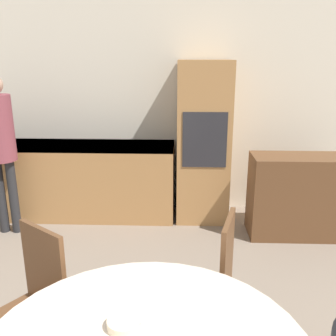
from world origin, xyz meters
TOP-DOWN VIEW (x-y plane):
  - wall_back at (0.00, 4.85)m, footprint 7.18×0.05m
  - kitchen_counter at (-1.38, 4.50)m, footprint 2.73×0.60m
  - oven_unit at (0.32, 4.51)m, footprint 0.59×0.59m
  - sideboard at (1.35, 4.06)m, footprint 1.07×0.45m
  - chair_far_left at (-0.77, 2.10)m, footprint 0.56×0.56m
  - chair_far_right at (0.28, 2.36)m, footprint 0.49×0.49m
  - bowl_far at (-0.16, 1.62)m, footprint 0.15×0.15m

SIDE VIEW (x-z plane):
  - sideboard at x=1.35m, z-range 0.00..0.88m
  - kitchen_counter at x=-1.38m, z-range 0.01..0.90m
  - chair_far_left at x=-0.77m, z-range 0.05..1.00m
  - chair_far_right at x=0.28m, z-range 0.05..1.00m
  - bowl_far at x=-0.16m, z-range 0.76..0.80m
  - oven_unit at x=0.32m, z-range 0.00..1.83m
  - wall_back at x=0.00m, z-range 0.00..2.60m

